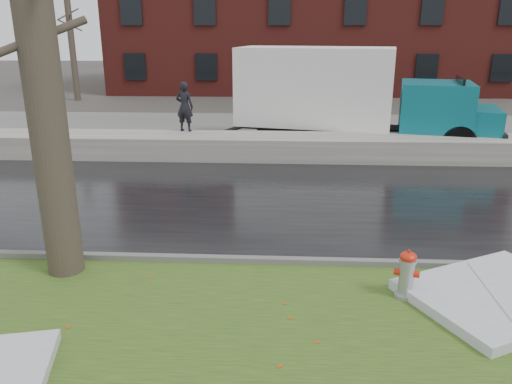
{
  "coord_description": "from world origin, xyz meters",
  "views": [
    {
      "loc": [
        0.06,
        -7.03,
        4.0
      ],
      "look_at": [
        -0.42,
        2.1,
        1.0
      ],
      "focal_mm": 35.0,
      "sensor_mm": 36.0,
      "label": 1
    }
  ],
  "objects_px": {
    "tree": "(37,44)",
    "worker": "(185,107)",
    "fire_hydrant": "(407,272)",
    "box_truck": "(346,95)"
  },
  "relations": [
    {
      "from": "tree",
      "to": "worker",
      "type": "relative_size",
      "value": 4.58
    },
    {
      "from": "fire_hydrant",
      "to": "worker",
      "type": "height_order",
      "value": "worker"
    },
    {
      "from": "worker",
      "to": "tree",
      "type": "bearing_deg",
      "value": 101.33
    },
    {
      "from": "tree",
      "to": "worker",
      "type": "height_order",
      "value": "tree"
    },
    {
      "from": "fire_hydrant",
      "to": "worker",
      "type": "bearing_deg",
      "value": 133.95
    },
    {
      "from": "fire_hydrant",
      "to": "box_truck",
      "type": "height_order",
      "value": "box_truck"
    },
    {
      "from": "box_truck",
      "to": "worker",
      "type": "xyz_separation_m",
      "value": [
        -5.42,
        -1.42,
        -0.24
      ]
    },
    {
      "from": "box_truck",
      "to": "worker",
      "type": "bearing_deg",
      "value": -153.59
    },
    {
      "from": "fire_hydrant",
      "to": "box_truck",
      "type": "relative_size",
      "value": 0.08
    },
    {
      "from": "box_truck",
      "to": "worker",
      "type": "distance_m",
      "value": 5.61
    }
  ]
}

